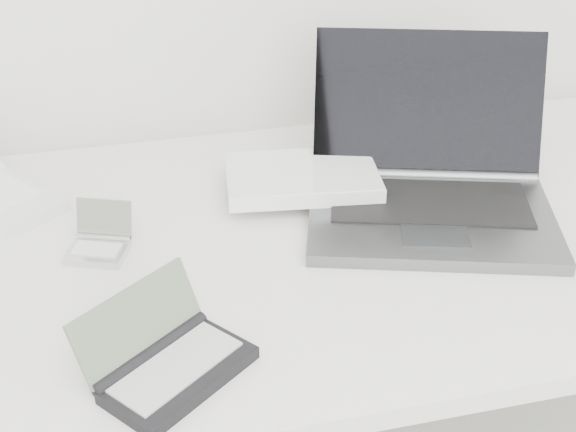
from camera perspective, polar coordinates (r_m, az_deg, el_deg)
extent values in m
cube|color=white|center=(1.27, 0.88, -1.85)|extent=(1.60, 0.80, 0.03)
cylinder|color=silver|center=(2.02, 19.23, -2.55)|extent=(0.04, 0.04, 0.70)
cube|color=#5A5C5F|center=(1.30, 10.14, -0.26)|extent=(0.45, 0.37, 0.02)
cube|color=black|center=(1.32, 10.04, 1.00)|extent=(0.35, 0.24, 0.00)
cube|color=black|center=(1.41, 9.93, 7.94)|extent=(0.40, 0.22, 0.23)
cylinder|color=#5A5C5F|center=(1.41, 9.70, 2.88)|extent=(0.37, 0.14, 0.02)
cube|color=#383A3D|center=(1.24, 10.45, -1.36)|extent=(0.12, 0.09, 0.00)
cube|color=white|center=(1.35, 1.00, 2.76)|extent=(0.27, 0.20, 0.03)
cube|color=white|center=(1.35, 1.01, 3.28)|extent=(0.27, 0.20, 0.00)
cube|color=silver|center=(1.24, -13.40, -2.57)|extent=(0.10, 0.09, 0.01)
cube|color=silver|center=(1.23, -13.44, -2.28)|extent=(0.08, 0.06, 0.00)
cube|color=gray|center=(1.25, -12.94, -0.17)|extent=(0.09, 0.05, 0.06)
cylinder|color=silver|center=(1.26, -12.94, -1.54)|extent=(0.08, 0.04, 0.01)
cube|color=black|center=(1.00, -7.68, -11.12)|extent=(0.20, 0.19, 0.02)
cube|color=#A0A0A0|center=(0.99, -7.92, -10.56)|extent=(0.17, 0.15, 0.00)
cube|color=#5E6856|center=(1.01, -10.65, -7.36)|extent=(0.17, 0.14, 0.08)
cylinder|color=black|center=(1.02, -9.65, -9.57)|extent=(0.15, 0.12, 0.02)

